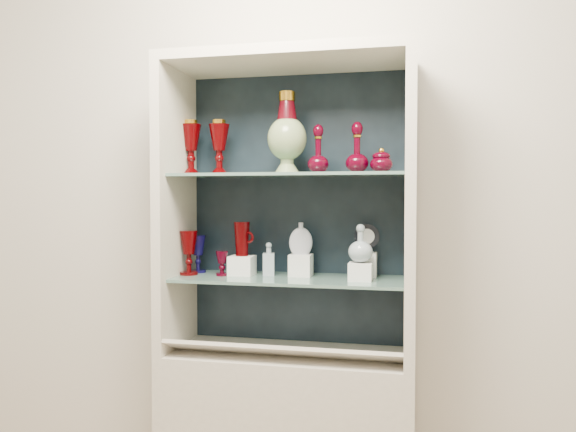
% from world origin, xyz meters
% --- Properties ---
extents(wall_back, '(3.50, 0.02, 2.80)m').
position_xyz_m(wall_back, '(0.00, 1.75, 1.40)').
color(wall_back, beige).
rests_on(wall_back, ground).
extents(cabinet_back_panel, '(0.98, 0.02, 1.15)m').
position_xyz_m(cabinet_back_panel, '(0.00, 1.72, 1.32)').
color(cabinet_back_panel, black).
rests_on(cabinet_back_panel, cabinet_base).
extents(cabinet_side_left, '(0.04, 0.40, 1.15)m').
position_xyz_m(cabinet_side_left, '(-0.48, 1.53, 1.32)').
color(cabinet_side_left, beige).
rests_on(cabinet_side_left, cabinet_base).
extents(cabinet_side_right, '(0.04, 0.40, 1.15)m').
position_xyz_m(cabinet_side_right, '(0.48, 1.53, 1.32)').
color(cabinet_side_right, beige).
rests_on(cabinet_side_right, cabinet_base).
extents(cabinet_top_cap, '(1.00, 0.40, 0.04)m').
position_xyz_m(cabinet_top_cap, '(0.00, 1.53, 1.92)').
color(cabinet_top_cap, beige).
rests_on(cabinet_top_cap, cabinet_side_left).
extents(shelf_lower, '(0.92, 0.34, 0.01)m').
position_xyz_m(shelf_lower, '(0.00, 1.55, 1.04)').
color(shelf_lower, slate).
rests_on(shelf_lower, cabinet_side_left).
extents(shelf_upper, '(0.92, 0.34, 0.01)m').
position_xyz_m(shelf_upper, '(0.00, 1.55, 1.46)').
color(shelf_upper, slate).
rests_on(shelf_upper, cabinet_side_left).
extents(label_ledge, '(0.92, 0.17, 0.09)m').
position_xyz_m(label_ledge, '(0.00, 1.42, 0.78)').
color(label_ledge, beige).
rests_on(label_ledge, cabinet_base).
extents(label_card_0, '(0.10, 0.06, 0.03)m').
position_xyz_m(label_card_0, '(0.34, 1.42, 0.80)').
color(label_card_0, white).
rests_on(label_card_0, label_ledge).
extents(label_card_1, '(0.10, 0.06, 0.03)m').
position_xyz_m(label_card_1, '(0.05, 1.42, 0.80)').
color(label_card_1, white).
rests_on(label_card_1, label_ledge).
extents(label_card_2, '(0.10, 0.06, 0.03)m').
position_xyz_m(label_card_2, '(-0.24, 1.42, 0.80)').
color(label_card_2, white).
rests_on(label_card_2, label_ledge).
extents(pedestal_lamp_left, '(0.11, 0.11, 0.23)m').
position_xyz_m(pedestal_lamp_left, '(-0.44, 1.60, 1.59)').
color(pedestal_lamp_left, '#420001').
rests_on(pedestal_lamp_left, shelf_upper).
extents(pedestal_lamp_right, '(0.11, 0.11, 0.23)m').
position_xyz_m(pedestal_lamp_right, '(-0.31, 1.59, 1.59)').
color(pedestal_lamp_right, '#420001').
rests_on(pedestal_lamp_right, shelf_upper).
extents(enamel_urn, '(0.20, 0.20, 0.32)m').
position_xyz_m(enamel_urn, '(-0.00, 1.53, 1.63)').
color(enamel_urn, '#104120').
rests_on(enamel_urn, shelf_upper).
extents(ruby_decanter_a, '(0.10, 0.10, 0.22)m').
position_xyz_m(ruby_decanter_a, '(0.12, 1.53, 1.58)').
color(ruby_decanter_a, '#3D000E').
rests_on(ruby_decanter_a, shelf_upper).
extents(ruby_decanter_b, '(0.12, 0.12, 0.21)m').
position_xyz_m(ruby_decanter_b, '(0.27, 1.54, 1.58)').
color(ruby_decanter_b, '#3D000E').
rests_on(ruby_decanter_b, shelf_upper).
extents(lidded_bowl, '(0.10, 0.10, 0.10)m').
position_xyz_m(lidded_bowl, '(0.37, 1.53, 1.52)').
color(lidded_bowl, '#3D000E').
rests_on(lidded_bowl, shelf_upper).
extents(cobalt_goblet, '(0.08, 0.08, 0.16)m').
position_xyz_m(cobalt_goblet, '(-0.42, 1.61, 1.13)').
color(cobalt_goblet, '#0D093E').
rests_on(cobalt_goblet, shelf_lower).
extents(ruby_goblet_tall, '(0.10, 0.10, 0.19)m').
position_xyz_m(ruby_goblet_tall, '(-0.43, 1.53, 1.14)').
color(ruby_goblet_tall, '#420001').
rests_on(ruby_goblet_tall, shelf_lower).
extents(ruby_goblet_small, '(0.06, 0.06, 0.10)m').
position_xyz_m(ruby_goblet_small, '(-0.28, 1.54, 1.10)').
color(ruby_goblet_small, '#3D000E').
rests_on(ruby_goblet_small, shelf_lower).
extents(riser_ruby_pitcher, '(0.10, 0.10, 0.08)m').
position_xyz_m(riser_ruby_pitcher, '(-0.21, 1.58, 1.09)').
color(riser_ruby_pitcher, silver).
rests_on(riser_ruby_pitcher, shelf_lower).
extents(ruby_pitcher, '(0.12, 0.10, 0.14)m').
position_xyz_m(ruby_pitcher, '(-0.21, 1.58, 1.20)').
color(ruby_pitcher, '#420001').
rests_on(ruby_pitcher, riser_ruby_pitcher).
extents(clear_square_bottle, '(0.06, 0.06, 0.14)m').
position_xyz_m(clear_square_bottle, '(-0.09, 1.59, 1.12)').
color(clear_square_bottle, '#8C9DA6').
rests_on(clear_square_bottle, shelf_lower).
extents(riser_flat_flask, '(0.09, 0.09, 0.09)m').
position_xyz_m(riser_flat_flask, '(0.04, 1.60, 1.09)').
color(riser_flat_flask, silver).
rests_on(riser_flat_flask, shelf_lower).
extents(flat_flask, '(0.10, 0.07, 0.14)m').
position_xyz_m(flat_flask, '(0.04, 1.60, 1.21)').
color(flat_flask, '#B0B5C3').
rests_on(flat_flask, riser_flat_flask).
extents(riser_clear_round_decanter, '(0.09, 0.09, 0.07)m').
position_xyz_m(riser_clear_round_decanter, '(0.29, 1.52, 1.08)').
color(riser_clear_round_decanter, silver).
rests_on(riser_clear_round_decanter, shelf_lower).
extents(clear_round_decanter, '(0.12, 0.12, 0.14)m').
position_xyz_m(clear_round_decanter, '(0.29, 1.52, 1.19)').
color(clear_round_decanter, '#8C9DA6').
rests_on(clear_round_decanter, riser_clear_round_decanter).
extents(riser_cameo_medallion, '(0.08, 0.08, 0.10)m').
position_xyz_m(riser_cameo_medallion, '(0.31, 1.63, 1.10)').
color(riser_cameo_medallion, silver).
rests_on(riser_cameo_medallion, shelf_lower).
extents(cameo_medallion, '(0.11, 0.05, 0.12)m').
position_xyz_m(cameo_medallion, '(0.31, 1.63, 1.21)').
color(cameo_medallion, black).
rests_on(cameo_medallion, riser_cameo_medallion).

